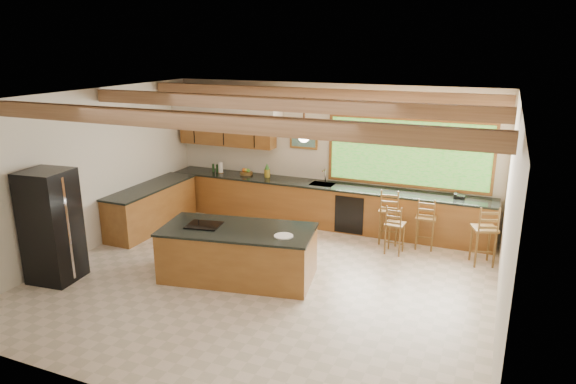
% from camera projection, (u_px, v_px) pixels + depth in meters
% --- Properties ---
extents(ground, '(7.20, 7.20, 0.00)m').
position_uv_depth(ground, '(264.00, 280.00, 8.55)').
color(ground, beige).
rests_on(ground, ground).
extents(room_shell, '(7.27, 6.54, 3.02)m').
position_uv_depth(room_shell, '(270.00, 141.00, 8.58)').
color(room_shell, beige).
rests_on(room_shell, ground).
extents(counter_run, '(7.12, 3.10, 1.24)m').
position_uv_depth(counter_run, '(280.00, 205.00, 10.96)').
color(counter_run, brown).
rests_on(counter_run, ground).
extents(island, '(2.67, 1.59, 0.89)m').
position_uv_depth(island, '(238.00, 253.00, 8.53)').
color(island, brown).
rests_on(island, ground).
extents(refrigerator, '(0.80, 0.78, 1.87)m').
position_uv_depth(refrigerator, '(51.00, 226.00, 8.34)').
color(refrigerator, black).
rests_on(refrigerator, ground).
extents(bar_stool_a, '(0.43, 0.43, 1.12)m').
position_uv_depth(bar_stool_a, '(389.00, 212.00, 9.90)').
color(bar_stool_a, brown).
rests_on(bar_stool_a, ground).
extents(bar_stool_b, '(0.39, 0.39, 1.03)m').
position_uv_depth(bar_stool_b, '(426.00, 219.00, 9.67)').
color(bar_stool_b, brown).
rests_on(bar_stool_b, ground).
extents(bar_stool_c, '(0.36, 0.36, 0.95)m').
position_uv_depth(bar_stool_c, '(395.00, 225.00, 9.45)').
color(bar_stool_c, brown).
rests_on(bar_stool_c, ground).
extents(bar_stool_d, '(0.51, 0.51, 1.11)m').
position_uv_depth(bar_stool_d, '(484.00, 230.00, 8.93)').
color(bar_stool_d, brown).
rests_on(bar_stool_d, ground).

